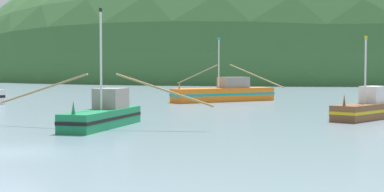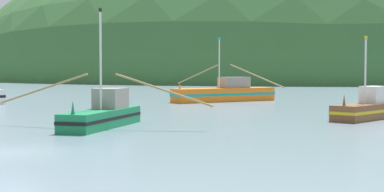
# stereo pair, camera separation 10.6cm
# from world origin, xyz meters

# --- Properties ---
(ground_plane) EXTENTS (600.00, 600.00, 0.00)m
(ground_plane) POSITION_xyz_m (0.00, 0.00, 0.00)
(ground_plane) COLOR slate
(hill_far_center) EXTENTS (174.99, 139.99, 45.23)m
(hill_far_center) POSITION_xyz_m (-98.19, 211.06, 0.00)
(hill_far_center) COLOR #516B38
(hill_far_center) RESTS_ON ground
(hill_far_left) EXTENTS (185.90, 148.72, 66.07)m
(hill_far_left) POSITION_xyz_m (0.12, 234.60, 0.00)
(hill_far_left) COLOR #516B38
(hill_far_left) RESTS_ON ground
(hill_far_right) EXTENTS (191.14, 152.91, 56.60)m
(hill_far_right) POSITION_xyz_m (-32.59, 199.12, 0.00)
(hill_far_right) COLOR #516B38
(hill_far_right) RESTS_ON ground
(hill_mid_left) EXTENTS (206.05, 164.84, 92.94)m
(hill_mid_left) POSITION_xyz_m (-5.20, 170.23, 0.00)
(hill_mid_left) COLOR #386633
(hill_mid_left) RESTS_ON ground
(fishing_boat_brown) EXTENTS (4.91, 6.82, 5.45)m
(fishing_boat_brown) POSITION_xyz_m (14.53, 19.16, 0.69)
(fishing_boat_brown) COLOR brown
(fishing_boat_brown) RESTS_ON ground
(fishing_boat_orange) EXTENTS (13.20, 12.92, 6.44)m
(fishing_boat_orange) POSITION_xyz_m (1.58, 37.08, 0.85)
(fishing_boat_orange) COLOR orange
(fishing_boat_orange) RESTS_ON ground
(fishing_boat_green) EXTENTS (12.93, 7.73, 6.69)m
(fishing_boat_green) POSITION_xyz_m (-0.34, 10.11, 0.74)
(fishing_boat_green) COLOR #197A47
(fishing_boat_green) RESTS_ON ground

